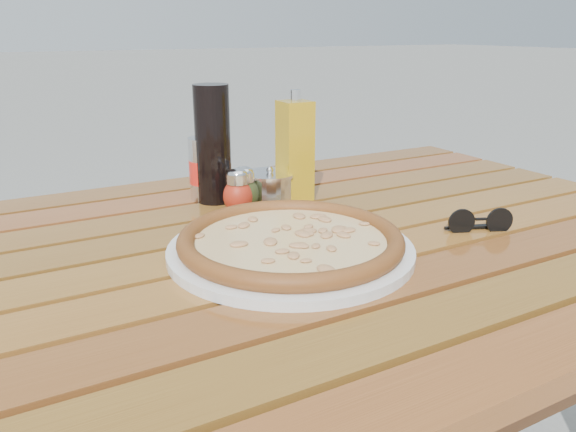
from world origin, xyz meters
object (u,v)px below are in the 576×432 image
pepper_shaker (238,192)px  parmesan_tin (270,187)px  oregano_shaker (244,190)px  soda_can (207,169)px  table (294,281)px  pizza (291,240)px  olive_oil_cruet (295,151)px  plate (291,250)px  dark_bottle (213,144)px  sunglasses (480,222)px

pepper_shaker → parmesan_tin: size_ratio=0.84×
oregano_shaker → soda_can: soda_can is taller
table → pizza: pizza is taller
soda_can → pizza: bearing=-89.6°
table → olive_oil_cruet: (0.10, 0.17, 0.17)m
pizza → olive_oil_cruet: (0.14, 0.23, 0.07)m
pepper_shaker → soda_can: soda_can is taller
pizza → soda_can: (-0.00, 0.33, 0.04)m
table → soda_can: soda_can is taller
soda_can → parmesan_tin: soda_can is taller
pizza → pepper_shaker: bearing=86.1°
oregano_shaker → olive_oil_cruet: bearing=2.8°
pepper_shaker → olive_oil_cruet: (0.12, 0.01, 0.06)m
soda_can → olive_oil_cruet: bearing=-33.3°
plate → pepper_shaker: (0.01, 0.22, 0.03)m
pepper_shaker → soda_can: 0.11m
pepper_shaker → olive_oil_cruet: 0.14m
plate → dark_bottle: 0.32m
dark_bottle → table: bearing=-82.1°
soda_can → sunglasses: size_ratio=1.10×
olive_oil_cruet → parmesan_tin: olive_oil_cruet is taller
plate → oregano_shaker: (0.03, 0.23, 0.03)m
plate → sunglasses: (0.32, -0.06, 0.01)m
pizza → soda_can: bearing=90.4°
oregano_shaker → olive_oil_cruet: (0.11, 0.01, 0.06)m
plate → pepper_shaker: bearing=86.1°
table → pepper_shaker: pepper_shaker is taller
pizza → soda_can: size_ratio=3.12×
table → soda_can: (-0.04, 0.27, 0.13)m
dark_bottle → olive_oil_cruet: (0.13, -0.07, -0.01)m
dark_bottle → soda_can: size_ratio=1.83×
oregano_shaker → sunglasses: bearing=-45.4°
dark_bottle → oregano_shaker: bearing=-71.6°
pizza → dark_bottle: 0.32m
sunglasses → dark_bottle: bearing=153.6°
soda_can → parmesan_tin: size_ratio=1.23×
pizza → parmesan_tin: size_ratio=3.82×
pizza → olive_oil_cruet: olive_oil_cruet is taller
pizza → plate: bearing=180.0°
parmesan_tin → plate: bearing=-110.6°
pizza → soda_can: soda_can is taller
pepper_shaker → plate: bearing=-93.9°
table → plate: size_ratio=3.89×
soda_can → oregano_shaker: bearing=-71.7°
plate → olive_oil_cruet: (0.14, 0.23, 0.09)m
pizza → oregano_shaker: bearing=82.4°
soda_can → parmesan_tin: (0.09, -0.08, -0.03)m
plate → soda_can: bearing=90.4°
plate → parmesan_tin: parmesan_tin is taller
olive_oil_cruet → parmesan_tin: bearing=168.4°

